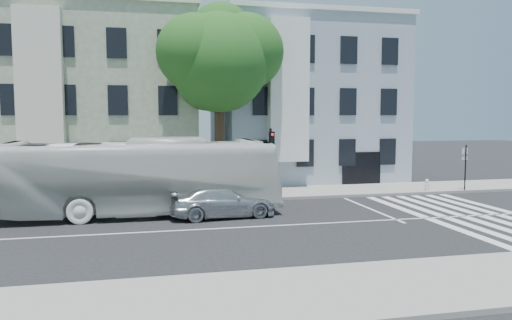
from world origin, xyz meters
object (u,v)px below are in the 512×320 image
object	(u,v)px
traffic_signal	(271,154)
fire_hydrant	(427,185)
bus	(140,177)
sedan	(222,202)

from	to	relation	value
traffic_signal	fire_hydrant	xyz separation A→B (m)	(9.49, 0.10, -1.99)
bus	sedan	size ratio (longest dim) A/B	2.67
traffic_signal	sedan	bearing A→B (deg)	-140.33
sedan	fire_hydrant	distance (m)	13.51
sedan	bus	bearing A→B (deg)	66.49
bus	sedan	xyz separation A→B (m)	(3.59, -1.20, -1.08)
bus	traffic_signal	xyz separation A→B (m)	(6.92, 2.96, 0.72)
bus	fire_hydrant	world-z (taller)	bus
bus	sedan	distance (m)	3.93
sedan	fire_hydrant	world-z (taller)	sedan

